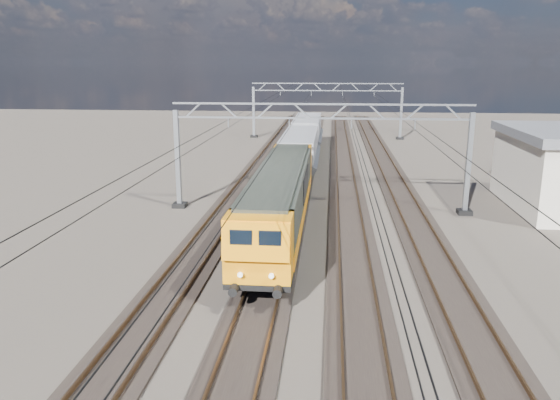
# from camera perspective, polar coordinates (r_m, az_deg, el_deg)

# --- Properties ---
(ground) EXTENTS (160.00, 160.00, 0.00)m
(ground) POSITION_cam_1_polar(r_m,az_deg,el_deg) (32.75, 3.87, -2.94)
(ground) COLOR #28231E
(ground) RESTS_ON ground
(track_outer_west) EXTENTS (2.60, 140.00, 0.30)m
(track_outer_west) POSITION_cam_1_polar(r_m,az_deg,el_deg) (33.42, -6.47, -2.52)
(track_outer_west) COLOR black
(track_outer_west) RESTS_ON ground
(track_loco) EXTENTS (2.60, 140.00, 0.30)m
(track_loco) POSITION_cam_1_polar(r_m,az_deg,el_deg) (32.84, 0.38, -2.73)
(track_loco) COLOR black
(track_loco) RESTS_ON ground
(track_inner_east) EXTENTS (2.60, 140.00, 0.30)m
(track_inner_east) POSITION_cam_1_polar(r_m,az_deg,el_deg) (32.75, 7.38, -2.90)
(track_inner_east) COLOR black
(track_inner_east) RESTS_ON ground
(track_outer_east) EXTENTS (2.60, 140.00, 0.30)m
(track_outer_east) POSITION_cam_1_polar(r_m,az_deg,el_deg) (33.14, 14.32, -3.03)
(track_outer_east) COLOR black
(track_outer_east) RESTS_ON ground
(catenary_gantry_mid) EXTENTS (19.90, 0.90, 7.11)m
(catenary_gantry_mid) POSITION_cam_1_polar(r_m,az_deg,el_deg) (35.77, 4.17, 4.94)
(catenary_gantry_mid) COLOR #92989F
(catenary_gantry_mid) RESTS_ON ground
(catenary_gantry_far) EXTENTS (19.90, 0.90, 7.11)m
(catenary_gantry_far) POSITION_cam_1_polar(r_m,az_deg,el_deg) (71.54, 4.89, 9.53)
(catenary_gantry_far) COLOR #92989F
(catenary_gantry_far) RESTS_ON ground
(overhead_wires) EXTENTS (12.03, 140.00, 0.53)m
(overhead_wires) POSITION_cam_1_polar(r_m,az_deg,el_deg) (39.50, 4.36, 8.50)
(overhead_wires) COLOR black
(overhead_wires) RESTS_ON ground
(locomotive) EXTENTS (2.76, 21.10, 3.62)m
(locomotive) POSITION_cam_1_polar(r_m,az_deg,el_deg) (30.46, 0.08, 0.32)
(locomotive) COLOR black
(locomotive) RESTS_ON ground
(hopper_wagon_lead) EXTENTS (3.38, 13.00, 3.25)m
(hopper_wagon_lead) POSITION_cam_1_polar(r_m,az_deg,el_deg) (47.79, 2.07, 5.26)
(hopper_wagon_lead) COLOR black
(hopper_wagon_lead) RESTS_ON ground
(hopper_wagon_mid) EXTENTS (3.38, 13.00, 3.25)m
(hopper_wagon_mid) POSITION_cam_1_polar(r_m,az_deg,el_deg) (61.84, 2.87, 7.28)
(hopper_wagon_mid) COLOR black
(hopper_wagon_mid) RESTS_ON ground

